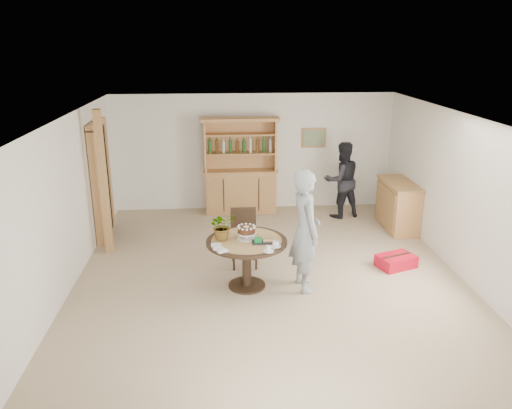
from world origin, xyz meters
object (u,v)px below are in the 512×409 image
(red_suitcase, at_px, (396,261))
(teen_boy, at_px, (305,231))
(dining_table, at_px, (247,249))
(adult_person, at_px, (342,180))
(sideboard, at_px, (398,205))
(dining_chair, at_px, (244,233))
(hutch, at_px, (241,181))

(red_suitcase, bearing_deg, teen_boy, 179.33)
(teen_boy, bearing_deg, dining_table, 73.60)
(dining_table, xyz_separation_m, adult_person, (2.15, 3.02, 0.19))
(sideboard, distance_m, teen_boy, 3.30)
(dining_chair, bearing_deg, sideboard, 23.78)
(red_suitcase, bearing_deg, hutch, 108.08)
(sideboard, relative_size, red_suitcase, 1.79)
(dining_chair, distance_m, red_suitcase, 2.55)
(sideboard, bearing_deg, teen_boy, -133.74)
(dining_table, bearing_deg, sideboard, 36.02)
(teen_boy, xyz_separation_m, adult_person, (1.30, 3.12, -0.12))
(hutch, height_order, sideboard, hutch)
(dining_chair, xyz_separation_m, teen_boy, (0.85, -0.93, 0.38))
(hutch, distance_m, dining_chair, 2.68)
(sideboard, bearing_deg, hutch, 157.79)
(sideboard, distance_m, dining_table, 3.85)
(red_suitcase, bearing_deg, dining_chair, 151.66)
(dining_chair, xyz_separation_m, red_suitcase, (2.49, -0.33, -0.43))
(dining_table, relative_size, adult_person, 0.75)
(hutch, relative_size, dining_table, 1.70)
(dining_chair, height_order, red_suitcase, dining_chair)
(adult_person, bearing_deg, sideboard, 128.06)
(hutch, bearing_deg, dining_chair, -91.51)
(sideboard, xyz_separation_m, dining_chair, (-3.11, -1.43, 0.06))
(sideboard, distance_m, dining_chair, 3.42)
(hutch, bearing_deg, adult_person, -13.16)
(adult_person, bearing_deg, dining_table, 40.76)
(dining_table, relative_size, red_suitcase, 1.71)
(dining_table, height_order, teen_boy, teen_boy)
(dining_chair, relative_size, adult_person, 0.59)
(sideboard, xyz_separation_m, adult_person, (-0.96, 0.75, 0.32))
(dining_chair, relative_size, teen_boy, 0.51)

